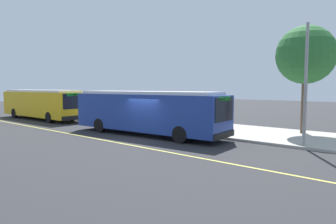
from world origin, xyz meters
name	(u,v)px	position (x,y,z in m)	size (l,w,h in m)	color
ground_plane	(146,138)	(0.00, 0.00, 0.00)	(120.00, 120.00, 0.00)	#2B2B2D
sidewalk_curb	(200,127)	(0.00, 6.00, 0.07)	(44.00, 6.40, 0.15)	#A8A399
lane_stripe_center	(119,143)	(0.00, -2.20, 0.00)	(36.00, 0.14, 0.01)	#E0D64C
transit_bus_main	(147,111)	(-0.88, 1.01, 1.62)	(11.69, 3.35, 2.95)	navy
transit_bus_second	(42,103)	(-15.93, 1.16, 1.62)	(11.64, 2.82, 2.95)	gold
bus_shelter	(190,104)	(-0.81, 5.73, 1.92)	(2.90, 1.60, 2.48)	#333338
waiting_bench	(195,120)	(-0.37, 5.78, 0.63)	(1.60, 0.48, 0.95)	brown
route_sign_post	(206,106)	(2.26, 3.44, 1.96)	(0.44, 0.08, 2.80)	#333338
pedestrian_commuter	(163,113)	(-3.03, 4.99, 1.12)	(0.24, 0.40, 1.69)	#282D47
street_tree_near_shelter	(306,55)	(7.17, 7.75, 5.32)	(3.83, 3.83, 7.12)	brown
utility_pole	(306,85)	(8.56, 3.28, 3.35)	(0.16, 0.16, 6.40)	gray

